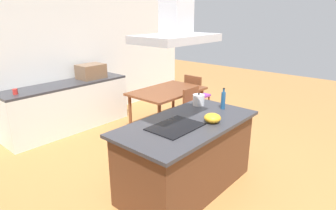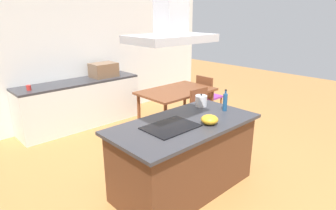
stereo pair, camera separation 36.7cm
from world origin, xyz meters
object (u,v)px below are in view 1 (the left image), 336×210
Objects in this scene: coffee_mug_red at (15,92)px; countertop_microwave at (91,71)px; mixing_bowl at (212,118)px; chair_at_right_end at (195,93)px; chair_facing_island at (195,110)px; cooktop at (175,127)px; range_hood at (176,17)px; tea_kettle at (199,100)px; dining_table at (167,94)px; olive_oil_bottle at (223,100)px.

countertop_microwave is at bearing 3.02° from coffee_mug_red.
mixing_bowl is 2.78m from chair_at_right_end.
chair_facing_island is at bearing 42.60° from mixing_bowl.
range_hood is (-0.00, 0.00, 1.20)m from cooktop.
range_hood is at bearing -161.70° from tea_kettle.
tea_kettle is at bearing 18.30° from cooktop.
dining_table is 0.68m from chair_facing_island.
cooktop is 2.96× the size of mixing_bowl.
mixing_bowl is at bearing -162.12° from olive_oil_bottle.
olive_oil_bottle is at bearing 17.88° from mixing_bowl.
olive_oil_bottle is at bearing -112.74° from dining_table.
mixing_bowl is 0.23× the size of range_hood.
cooktop is 0.67× the size of chair_at_right_end.
countertop_microwave is (0.86, 2.88, 0.13)m from cooktop.
olive_oil_bottle is 1.25m from chair_facing_island.
countertop_microwave is 5.56× the size of coffee_mug_red.
countertop_microwave is 0.56× the size of chair_at_right_end.
chair_facing_island is 0.99× the size of range_hood.
cooktop is 0.67× the size of chair_facing_island.
chair_at_right_end is at bearing 45.15° from olive_oil_bottle.
coffee_mug_red is 0.06× the size of dining_table.
range_hood is at bearing 175.85° from olive_oil_bottle.
countertop_microwave is at bearing 91.25° from olive_oil_bottle.
countertop_microwave is 1.49m from coffee_mug_red.
mixing_bowl is (-0.52, -0.17, -0.07)m from olive_oil_bottle.
chair_at_right_end is (3.13, -1.28, -0.44)m from coffee_mug_red.
tea_kettle is at bearing -59.66° from coffee_mug_red.
dining_table is at bearing 43.74° from range_hood.
chair_at_right_end is (1.66, 1.24, -0.47)m from tea_kettle.
mixing_bowl is at bearing -140.11° from chair_at_right_end.
dining_table is (0.67, 1.59, -0.36)m from olive_oil_bottle.
coffee_mug_red is at bearing 138.74° from chair_facing_island.
tea_kettle is 1.48m from dining_table.
coffee_mug_red is (-1.47, 2.52, -0.03)m from tea_kettle.
olive_oil_bottle is (0.07, -0.35, 0.05)m from tea_kettle.
range_hood is at bearing -148.72° from chair_at_right_end.
chair_facing_island reaches higher than dining_table.
cooktop is 0.90m from tea_kettle.
range_hood is at bearing -151.68° from chair_facing_island.
olive_oil_bottle reaches higher than dining_table.
chair_facing_island is (-0.92, -0.67, 0.00)m from chair_at_right_end.
range_hood reaches higher than chair_at_right_end.
coffee_mug_red reaches higher than chair_at_right_end.
coffee_mug_red is at bearing 102.56° from cooktop.
dining_table is (0.74, 1.24, -0.31)m from tea_kettle.
countertop_microwave reaches higher than chair_facing_island.
dining_table is at bearing 67.26° from olive_oil_bottle.
mixing_bowl is 0.41× the size of countertop_microwave.
mixing_bowl is at bearing -124.06° from dining_table.
tea_kettle is at bearing -142.11° from chair_facing_island.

